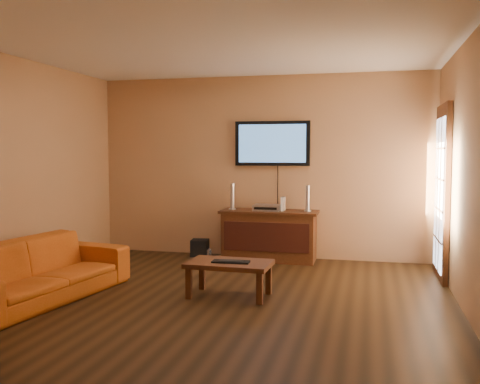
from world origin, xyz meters
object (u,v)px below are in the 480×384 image
(sofa, at_px, (37,261))
(game_console, at_px, (283,204))
(speaker_left, at_px, (232,198))
(speaker_right, at_px, (308,199))
(bottle, at_px, (209,256))
(keyboard, at_px, (231,262))
(television, at_px, (272,143))
(av_receiver, at_px, (267,207))
(coffee_table, at_px, (229,267))
(media_console, at_px, (269,235))
(subwoofer, at_px, (200,248))

(sofa, height_order, game_console, game_console)
(speaker_left, height_order, speaker_right, speaker_left)
(bottle, relative_size, keyboard, 0.49)
(television, xyz_separation_m, sofa, (-2.00, -2.88, -1.27))
(sofa, height_order, av_receiver, sofa)
(speaker_left, bearing_deg, coffee_table, -76.41)
(speaker_left, bearing_deg, game_console, 0.41)
(media_console, distance_m, speaker_left, 0.77)
(television, relative_size, game_console, 5.54)
(sofa, height_order, bottle, sofa)
(television, distance_m, keyboard, 2.63)
(speaker_left, distance_m, speaker_right, 1.10)
(media_console, bearing_deg, subwoofer, 176.15)
(av_receiver, bearing_deg, television, 82.89)
(game_console, bearing_deg, sofa, -127.95)
(media_console, xyz_separation_m, television, (0.00, 0.23, 1.33))
(coffee_table, distance_m, speaker_left, 2.16)
(sofa, bearing_deg, bottle, -18.81)
(subwoofer, relative_size, bottle, 1.24)
(speaker_left, bearing_deg, television, 22.09)
(media_console, relative_size, game_console, 7.01)
(media_console, xyz_separation_m, keyboard, (-0.03, -2.06, 0.03))
(sofa, xyz_separation_m, game_console, (2.20, 2.66, 0.40))
(subwoofer, distance_m, keyboard, 2.39)
(av_receiver, bearing_deg, bottle, -157.29)
(sofa, height_order, subwoofer, sofa)
(speaker_left, bearing_deg, sofa, -118.57)
(sofa, distance_m, av_receiver, 3.31)
(speaker_right, height_order, keyboard, speaker_right)
(television, bearing_deg, media_console, -90.00)
(media_console, height_order, television, television)
(av_receiver, distance_m, game_console, 0.24)
(coffee_table, bearing_deg, game_console, 82.63)
(subwoofer, bearing_deg, keyboard, -71.12)
(subwoofer, height_order, keyboard, keyboard)
(bottle, bearing_deg, television, 35.01)
(coffee_table, distance_m, av_receiver, 2.06)
(media_console, xyz_separation_m, subwoofer, (-1.08, 0.07, -0.24))
(media_console, bearing_deg, speaker_left, 179.78)
(media_console, xyz_separation_m, game_console, (0.20, 0.01, 0.46))
(sofa, distance_m, bottle, 2.62)
(speaker_right, relative_size, keyboard, 0.91)
(subwoofer, distance_m, bottle, 0.50)
(game_console, distance_m, bottle, 1.29)
(keyboard, bearing_deg, sofa, -163.27)
(media_console, height_order, bottle, media_console)
(television, height_order, keyboard, television)
(sofa, bearing_deg, media_console, -28.57)
(speaker_left, distance_m, av_receiver, 0.54)
(television, bearing_deg, keyboard, -90.85)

